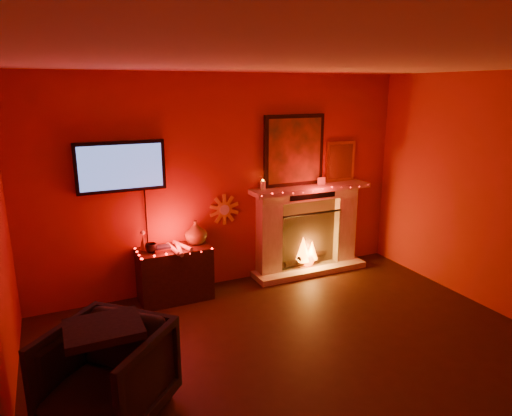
# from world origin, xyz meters

# --- Properties ---
(room) EXTENTS (5.00, 5.00, 5.00)m
(room) POSITION_xyz_m (0.00, 0.00, 1.35)
(room) COLOR black
(room) RESTS_ON ground
(floor) EXTENTS (5.00, 5.00, 0.00)m
(floor) POSITION_xyz_m (0.00, 0.00, 0.00)
(floor) COLOR black
(floor) RESTS_ON ground
(fireplace) EXTENTS (1.72, 0.40, 2.18)m
(fireplace) POSITION_xyz_m (1.14, 2.39, 0.72)
(fireplace) COLOR beige
(fireplace) RESTS_ON floor
(tv) EXTENTS (1.00, 0.07, 1.24)m
(tv) POSITION_xyz_m (-1.30, 2.45, 1.65)
(tv) COLOR black
(tv) RESTS_ON room
(sunburst_clock) EXTENTS (0.40, 0.03, 0.40)m
(sunburst_clock) POSITION_xyz_m (-0.05, 2.48, 1.00)
(sunburst_clock) COLOR gold
(sunburst_clock) RESTS_ON room
(console_table) EXTENTS (0.87, 0.55, 0.95)m
(console_table) POSITION_xyz_m (-0.77, 2.26, 0.38)
(console_table) COLOR black
(console_table) RESTS_ON floor
(armchair) EXTENTS (1.18, 1.18, 0.77)m
(armchair) POSITION_xyz_m (-1.80, 0.44, 0.38)
(armchair) COLOR black
(armchair) RESTS_ON floor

